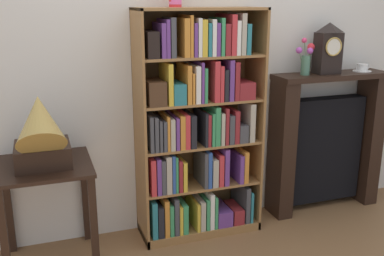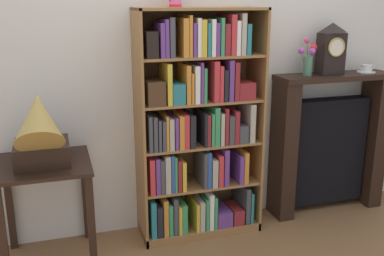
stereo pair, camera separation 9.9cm
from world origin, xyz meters
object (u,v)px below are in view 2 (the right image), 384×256
at_px(bookshelf, 197,132).
at_px(fireplace_mantel, 328,144).
at_px(flower_vase, 309,58).
at_px(side_table_left, 46,186).
at_px(gramophone, 40,131).
at_px(mantel_clock, 331,49).
at_px(teacup_with_saucer, 366,69).

distance_m(bookshelf, fireplace_mantel, 1.13).
bearing_deg(bookshelf, flower_vase, 3.40).
distance_m(side_table_left, fireplace_mantel, 2.14).
height_order(gramophone, flower_vase, flower_vase).
relative_size(fireplace_mantel, flower_vase, 4.11).
bearing_deg(flower_vase, side_table_left, -175.47).
bearing_deg(gramophone, mantel_clock, 5.76).
relative_size(bookshelf, mantel_clock, 4.21).
distance_m(bookshelf, side_table_left, 1.06).
height_order(gramophone, fireplace_mantel, gramophone).
bearing_deg(fireplace_mantel, side_table_left, -175.63).
bearing_deg(bookshelf, fireplace_mantel, 3.34).
relative_size(gramophone, mantel_clock, 1.37).
bearing_deg(flower_vase, fireplace_mantel, 3.10).
bearing_deg(mantel_clock, flower_vase, 176.84).
distance_m(side_table_left, teacup_with_saucer, 2.49).
bearing_deg(mantel_clock, teacup_with_saucer, 0.43).
height_order(side_table_left, flower_vase, flower_vase).
height_order(fireplace_mantel, flower_vase, flower_vase).
distance_m(gramophone, fireplace_mantel, 2.18).
bearing_deg(fireplace_mantel, bookshelf, -176.66).
height_order(fireplace_mantel, teacup_with_saucer, teacup_with_saucer).
bearing_deg(gramophone, flower_vase, 6.58).
relative_size(side_table_left, gramophone, 1.31).
distance_m(fireplace_mantel, teacup_with_saucer, 0.65).
distance_m(mantel_clock, teacup_with_saucer, 0.37).
distance_m(mantel_clock, flower_vase, 0.19).
bearing_deg(mantel_clock, gramophone, -174.24).
xyz_separation_m(gramophone, mantel_clock, (2.08, 0.21, 0.39)).
relative_size(side_table_left, mantel_clock, 1.79).
height_order(bookshelf, teacup_with_saucer, bookshelf).
distance_m(fireplace_mantel, flower_vase, 0.73).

